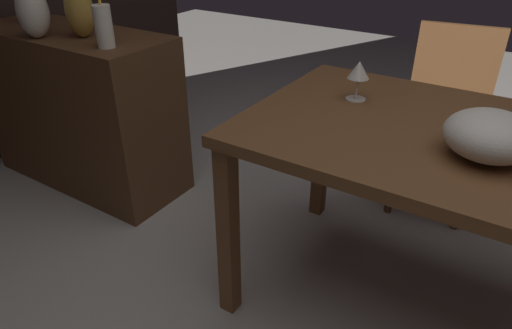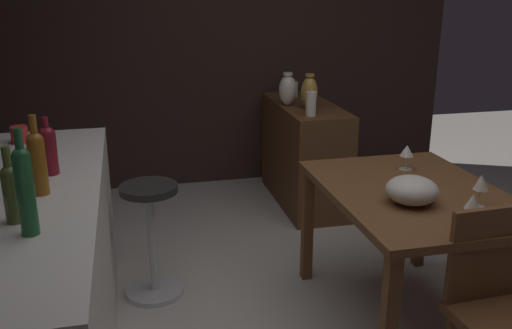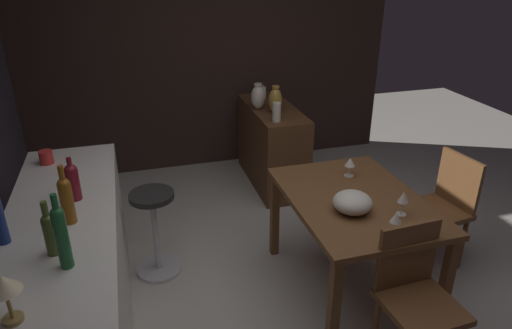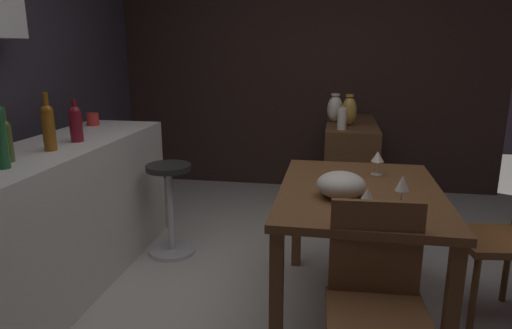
# 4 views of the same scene
# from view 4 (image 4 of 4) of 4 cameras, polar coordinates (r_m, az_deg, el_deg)

# --- Properties ---
(ground_plane) EXTENTS (9.00, 9.00, 0.00)m
(ground_plane) POSITION_cam_4_polar(r_m,az_deg,el_deg) (2.74, 3.81, -18.07)
(ground_plane) COLOR #B7B2A8
(wall_side_right) EXTENTS (0.10, 4.40, 2.60)m
(wall_side_right) POSITION_cam_4_polar(r_m,az_deg,el_deg) (4.88, 3.83, 12.41)
(wall_side_right) COLOR #33231E
(wall_side_right) RESTS_ON ground_plane
(dining_table) EXTENTS (1.18, 0.85, 0.74)m
(dining_table) POSITION_cam_4_polar(r_m,az_deg,el_deg) (2.52, 12.82, -5.06)
(dining_table) COLOR brown
(dining_table) RESTS_ON ground_plane
(kitchen_counter) EXTENTS (2.10, 0.60, 0.90)m
(kitchen_counter) POSITION_cam_4_polar(r_m,az_deg,el_deg) (3.05, -24.01, -6.42)
(kitchen_counter) COLOR silver
(kitchen_counter) RESTS_ON ground_plane
(sideboard_cabinet) EXTENTS (1.10, 0.44, 0.82)m
(sideboard_cabinet) POSITION_cam_4_polar(r_m,az_deg,el_deg) (4.28, 11.61, -0.22)
(sideboard_cabinet) COLOR #56351E
(sideboard_cabinet) RESTS_ON ground_plane
(chair_near_window) EXTENTS (0.42, 0.42, 0.87)m
(chair_near_window) POSITION_cam_4_polar(r_m,az_deg,el_deg) (1.98, 14.83, -16.23)
(chair_near_window) COLOR brown
(chair_near_window) RESTS_ON ground_plane
(chair_by_doorway) EXTENTS (0.45, 0.45, 0.88)m
(chair_by_doorway) POSITION_cam_4_polar(r_m,az_deg,el_deg) (2.84, 29.22, -7.71)
(chair_by_doorway) COLOR brown
(chair_by_doorway) RESTS_ON ground_plane
(bar_stool) EXTENTS (0.34, 0.34, 0.67)m
(bar_stool) POSITION_cam_4_polar(r_m,az_deg,el_deg) (3.35, -10.69, -5.23)
(bar_stool) COLOR #262323
(bar_stool) RESTS_ON ground_plane
(wine_glass_left) EXTENTS (0.08, 0.08, 0.14)m
(wine_glass_left) POSITION_cam_4_polar(r_m,az_deg,el_deg) (2.77, 15.00, 0.84)
(wine_glass_left) COLOR silver
(wine_glass_left) RESTS_ON dining_table
(wine_glass_right) EXTENTS (0.07, 0.07, 0.16)m
(wine_glass_right) POSITION_cam_4_polar(r_m,az_deg,el_deg) (2.21, 17.88, -2.41)
(wine_glass_right) COLOR silver
(wine_glass_right) RESTS_ON dining_table
(wine_glass_center) EXTENTS (0.07, 0.07, 0.15)m
(wine_glass_center) POSITION_cam_4_polar(r_m,az_deg,el_deg) (2.01, 13.81, -3.95)
(wine_glass_center) COLOR silver
(wine_glass_center) RESTS_ON dining_table
(fruit_bowl) EXTENTS (0.25, 0.25, 0.13)m
(fruit_bowl) POSITION_cam_4_polar(r_m,az_deg,el_deg) (2.32, 10.61, -2.51)
(fruit_bowl) COLOR beige
(fruit_bowl) RESTS_ON dining_table
(wine_bottle_ruby) EXTENTS (0.08, 0.08, 0.27)m
(wine_bottle_ruby) POSITION_cam_4_polar(r_m,az_deg,el_deg) (3.05, -21.67, 4.96)
(wine_bottle_ruby) COLOR maroon
(wine_bottle_ruby) RESTS_ON kitchen_counter
(wine_bottle_amber) EXTENTS (0.07, 0.07, 0.33)m
(wine_bottle_amber) POSITION_cam_4_polar(r_m,az_deg,el_deg) (2.83, -24.57, 4.53)
(wine_bottle_amber) COLOR #8C5114
(wine_bottle_amber) RESTS_ON kitchen_counter
(wine_bottle_olive) EXTENTS (0.06, 0.06, 0.28)m
(wine_bottle_olive) POSITION_cam_4_polar(r_m,az_deg,el_deg) (2.65, -28.88, 2.93)
(wine_bottle_olive) COLOR #475623
(wine_bottle_olive) RESTS_ON kitchen_counter
(cup_red) EXTENTS (0.13, 0.09, 0.09)m
(cup_red) POSITION_cam_4_polar(r_m,az_deg,el_deg) (3.67, -19.77, 5.38)
(cup_red) COLOR red
(cup_red) RESTS_ON kitchen_counter
(pillar_candle_tall) EXTENTS (0.07, 0.07, 0.20)m
(pillar_candle_tall) POSITION_cam_4_polar(r_m,az_deg,el_deg) (3.79, 10.72, 5.64)
(pillar_candle_tall) COLOR white
(pillar_candle_tall) RESTS_ON sideboard_cabinet
(pillar_candle_short) EXTENTS (0.06, 0.06, 0.15)m
(pillar_candle_short) POSITION_cam_4_polar(r_m,az_deg,el_deg) (4.51, 11.88, 6.63)
(pillar_candle_short) COLOR white
(pillar_candle_short) RESTS_ON sideboard_cabinet
(vase_brass) EXTENTS (0.13, 0.13, 0.27)m
(vase_brass) POSITION_cam_4_polar(r_m,az_deg,el_deg) (4.00, 11.61, 6.62)
(vase_brass) COLOR #B78C38
(vase_brass) RESTS_ON sideboard_cabinet
(vase_ceramic_ivory) EXTENTS (0.14, 0.14, 0.25)m
(vase_ceramic_ivory) POSITION_cam_4_polar(r_m,az_deg,el_deg) (4.17, 9.88, 6.92)
(vase_ceramic_ivory) COLOR beige
(vase_ceramic_ivory) RESTS_ON sideboard_cabinet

